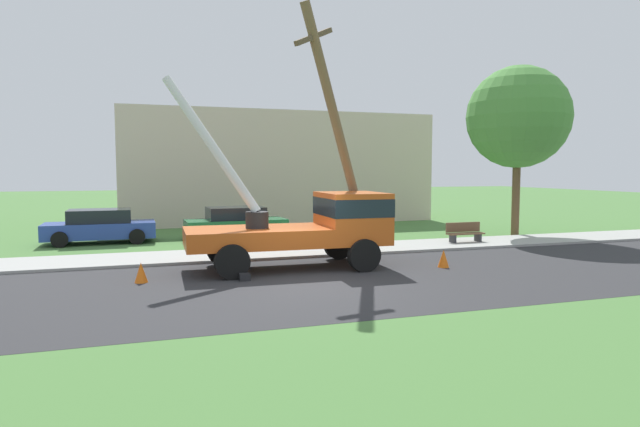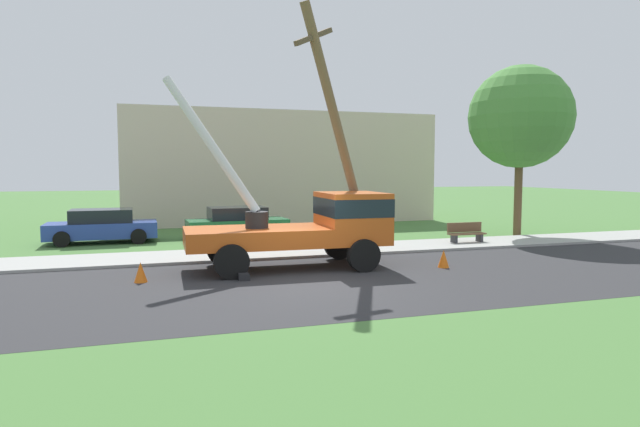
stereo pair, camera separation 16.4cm
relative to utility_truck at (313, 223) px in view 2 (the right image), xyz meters
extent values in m
plane|color=#477538|center=(-0.77, 9.72, -1.41)|extent=(120.00, 120.00, 0.00)
cube|color=#2B2B2D|center=(-0.77, -2.28, -1.40)|extent=(80.00, 7.77, 0.01)
cube|color=#9E9E99|center=(-0.77, 2.96, -1.36)|extent=(80.00, 2.71, 0.10)
cube|color=#C65119|center=(-1.80, 0.02, -0.38)|extent=(4.35, 2.49, 0.55)
cube|color=#C65119|center=(1.30, -0.04, 0.14)|extent=(1.95, 2.44, 1.60)
cube|color=#19232D|center=(1.30, -0.04, 0.49)|extent=(1.97, 2.46, 0.56)
cylinder|color=black|center=(-1.78, 0.02, 0.14)|extent=(0.70, 0.70, 0.50)
cylinder|color=silver|center=(-3.05, 0.70, 2.44)|extent=(2.86, 1.71, 4.26)
cube|color=black|center=(-2.43, -1.41, -1.31)|extent=(0.31, 0.31, 0.20)
cube|color=black|center=(-2.37, 1.49, -1.31)|extent=(0.31, 0.31, 0.20)
cylinder|color=black|center=(1.23, -1.24, -0.91)|extent=(1.00, 0.30, 1.00)
cylinder|color=black|center=(1.28, 1.16, -0.91)|extent=(1.00, 0.30, 1.00)
cylinder|color=black|center=(-2.74, -1.15, -0.91)|extent=(1.00, 0.30, 1.00)
cylinder|color=black|center=(-2.69, 1.24, -0.91)|extent=(1.00, 0.30, 1.00)
cylinder|color=brown|center=(1.31, 1.12, 2.71)|extent=(3.48, 2.35, 8.37)
cube|color=brown|center=(0.15, 0.39, 5.85)|extent=(1.54, 1.05, 0.87)
cone|color=orange|center=(3.90, -1.35, -1.13)|extent=(0.36, 0.36, 0.56)
cone|color=orange|center=(-5.17, -0.81, -1.13)|extent=(0.36, 0.36, 0.56)
cone|color=orange|center=(1.96, 1.04, -1.13)|extent=(0.36, 0.36, 0.56)
cube|color=#263F99|center=(-6.85, 8.06, -0.86)|extent=(4.43, 1.88, 0.65)
cube|color=black|center=(-6.85, 8.06, -0.26)|extent=(2.50, 1.70, 0.55)
cylinder|color=black|center=(-5.38, 7.19, -1.09)|extent=(0.64, 0.22, 0.64)
cylinder|color=black|center=(-5.42, 8.99, -1.09)|extent=(0.64, 0.22, 0.64)
cylinder|color=black|center=(-8.29, 7.14, -1.09)|extent=(0.64, 0.22, 0.64)
cylinder|color=black|center=(-8.32, 8.94, -1.09)|extent=(0.64, 0.22, 0.64)
cube|color=#1E6638|center=(-1.20, 7.73, -0.86)|extent=(4.48, 2.00, 0.65)
cube|color=black|center=(-1.20, 7.73, -0.26)|extent=(2.54, 1.77, 0.55)
cylinder|color=black|center=(0.29, 6.90, -1.09)|extent=(0.64, 0.22, 0.64)
cylinder|color=black|center=(0.21, 8.70, -1.09)|extent=(0.64, 0.22, 0.64)
cylinder|color=black|center=(-2.61, 6.77, -1.09)|extent=(0.64, 0.22, 0.64)
cylinder|color=black|center=(-2.70, 8.57, -1.09)|extent=(0.64, 0.22, 0.64)
cube|color=brown|center=(7.52, 2.96, -0.96)|extent=(1.60, 0.44, 0.06)
cube|color=brown|center=(7.52, 3.16, -0.71)|extent=(1.60, 0.06, 0.40)
cube|color=#333338|center=(6.92, 2.96, -1.18)|extent=(0.10, 0.40, 0.45)
cube|color=#333338|center=(8.12, 2.96, -1.18)|extent=(0.10, 0.40, 0.45)
cylinder|color=brown|center=(11.44, 4.86, 1.16)|extent=(0.36, 0.36, 5.13)
sphere|color=#4C8C3D|center=(11.44, 4.86, 4.09)|extent=(4.69, 4.69, 4.69)
cube|color=beige|center=(2.62, 15.95, 1.79)|extent=(18.00, 6.00, 6.40)
camera|label=1|loc=(-5.00, -16.04, 1.67)|focal=30.07mm
camera|label=2|loc=(-4.84, -16.09, 1.67)|focal=30.07mm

